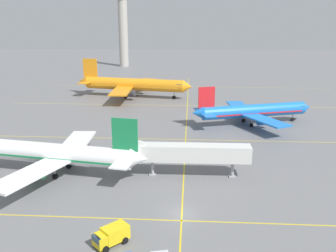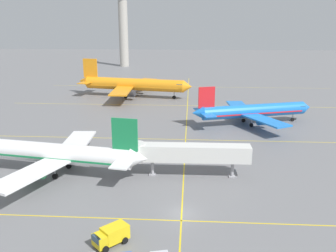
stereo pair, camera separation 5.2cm
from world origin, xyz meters
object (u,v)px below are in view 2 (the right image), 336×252
at_px(airliner_front_gate, 54,153).
at_px(jet_bridge, 177,153).
at_px(airliner_second_row, 253,111).
at_px(control_tower, 123,22).
at_px(service_truck_red_van, 111,235).
at_px(airliner_third_row, 133,84).

height_order(airliner_front_gate, jet_bridge, airliner_front_gate).
relative_size(airliner_second_row, control_tower, 0.73).
relative_size(airliner_second_row, jet_bridge, 1.50).
bearing_deg(service_truck_red_van, jet_bridge, 70.98).
bearing_deg(jet_bridge, airliner_third_row, 105.29).
bearing_deg(service_truck_red_van, airliner_third_row, 97.32).
relative_size(airliner_front_gate, service_truck_red_van, 7.94).
distance_m(airliner_front_gate, jet_bridge, 20.81).
xyz_separation_m(airliner_front_gate, airliner_third_row, (3.06, 65.16, 0.77)).
bearing_deg(control_tower, jet_bridge, -76.50).
bearing_deg(service_truck_red_van, airliner_front_gate, 125.41).
distance_m(airliner_second_row, airliner_third_row, 47.79).
relative_size(airliner_front_gate, control_tower, 0.77).
bearing_deg(airliner_third_row, airliner_second_row, -42.31).
height_order(airliner_third_row, service_truck_red_van, airliner_third_row).
xyz_separation_m(airliner_third_row, service_truck_red_van, (10.89, -84.78, -3.15)).
bearing_deg(airliner_second_row, service_truck_red_van, -114.93).
relative_size(service_truck_red_van, jet_bridge, 0.20).
bearing_deg(airliner_front_gate, control_tower, 95.96).
bearing_deg(service_truck_red_van, airliner_second_row, 65.07).
height_order(service_truck_red_van, jet_bridge, jet_bridge).
relative_size(airliner_second_row, service_truck_red_van, 7.50).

